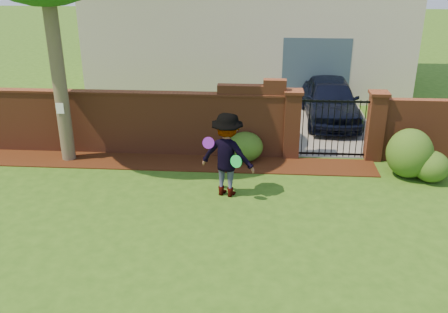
# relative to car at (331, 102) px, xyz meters

# --- Properties ---
(ground) EXTENTS (80.00, 80.00, 0.01)m
(ground) POSITION_rel_car_xyz_m (-3.84, -6.99, -0.71)
(ground) COLOR #2D5314
(ground) RESTS_ON ground
(mulch_bed) EXTENTS (11.10, 1.08, 0.03)m
(mulch_bed) POSITION_rel_car_xyz_m (-4.79, -3.65, -0.69)
(mulch_bed) COLOR black
(mulch_bed) RESTS_ON ground
(brick_wall) EXTENTS (8.70, 0.31, 2.16)m
(brick_wall) POSITION_rel_car_xyz_m (-5.85, -2.99, 0.22)
(brick_wall) COLOR brown
(brick_wall) RESTS_ON ground
(pillar_left) EXTENTS (0.50, 0.50, 1.88)m
(pillar_left) POSITION_rel_car_xyz_m (-1.44, -2.99, 0.25)
(pillar_left) COLOR brown
(pillar_left) RESTS_ON ground
(pillar_right) EXTENTS (0.50, 0.50, 1.88)m
(pillar_right) POSITION_rel_car_xyz_m (0.76, -2.99, 0.25)
(pillar_right) COLOR brown
(pillar_right) RESTS_ON ground
(iron_gate) EXTENTS (1.78, 0.03, 1.60)m
(iron_gate) POSITION_rel_car_xyz_m (-0.34, -2.99, 0.15)
(iron_gate) COLOR black
(iron_gate) RESTS_ON ground
(driveway) EXTENTS (3.20, 8.00, 0.01)m
(driveway) POSITION_rel_car_xyz_m (-0.34, 1.01, -0.70)
(driveway) COLOR slate
(driveway) RESTS_ON ground
(house) EXTENTS (12.40, 6.40, 6.30)m
(house) POSITION_rel_car_xyz_m (-2.83, 5.01, 2.45)
(house) COLOR beige
(house) RESTS_ON ground
(car) EXTENTS (1.72, 4.17, 1.41)m
(car) POSITION_rel_car_xyz_m (0.00, 0.00, 0.00)
(car) COLOR black
(car) RESTS_ON ground
(paper_notice) EXTENTS (0.20, 0.01, 0.28)m
(paper_notice) POSITION_rel_car_xyz_m (-7.44, -3.78, 0.79)
(paper_notice) COLOR white
(paper_notice) RESTS_ON tree
(shrub_left) EXTENTS (0.96, 0.96, 0.78)m
(shrub_left) POSITION_rel_car_xyz_m (-2.67, -3.32, -0.31)
(shrub_left) COLOR #224D17
(shrub_left) RESTS_ON ground
(shrub_middle) EXTENTS (1.13, 1.13, 1.24)m
(shrub_middle) POSITION_rel_car_xyz_m (1.41, -4.04, -0.09)
(shrub_middle) COLOR #224D17
(shrub_middle) RESTS_ON ground
(shrub_right) EXTENTS (0.86, 0.86, 0.77)m
(shrub_right) POSITION_rel_car_xyz_m (1.90, -4.28, -0.32)
(shrub_right) COLOR #224D17
(shrub_right) RESTS_ON ground
(man) EXTENTS (1.44, 1.08, 1.97)m
(man) POSITION_rel_car_xyz_m (-3.04, -5.37, 0.28)
(man) COLOR gray
(man) RESTS_ON ground
(frisbee_purple) EXTENTS (0.27, 0.09, 0.26)m
(frisbee_purple) POSITION_rel_car_xyz_m (-3.43, -5.47, 0.61)
(frisbee_purple) COLOR purple
(frisbee_purple) RESTS_ON man
(frisbee_green) EXTENTS (0.28, 0.21, 0.29)m
(frisbee_green) POSITION_rel_car_xyz_m (-2.80, -5.68, 0.27)
(frisbee_green) COLOR green
(frisbee_green) RESTS_ON man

